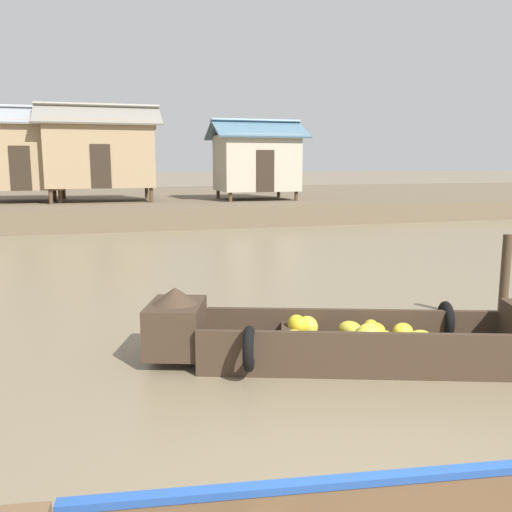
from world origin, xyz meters
The scene contains 7 objects.
ground_plane centered at (0.00, 10.00, 0.00)m, with size 300.00×300.00×0.00m, color #7A6B51.
riverbank_strip centered at (0.00, 27.82, 0.40)m, with size 160.00×20.00×0.80m, color brown.
banana_boat centered at (1.33, 3.67, 0.34)m, with size 5.11×2.51×0.93m.
stilt_house_left centered at (-4.57, 23.46, 2.83)m, with size 3.99×3.66×4.06m.
stilt_house_mid_left centered at (-1.44, 22.72, 2.89)m, with size 5.14×3.14×4.15m.
stilt_house_mid_right centered at (5.39, 22.14, 2.53)m, with size 4.13×3.39×3.61m.
mooring_post centered at (4.28, 4.59, 0.69)m, with size 0.14×0.14×1.38m, color #423323.
Camera 1 is at (-1.62, -2.20, 2.43)m, focal length 38.44 mm.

